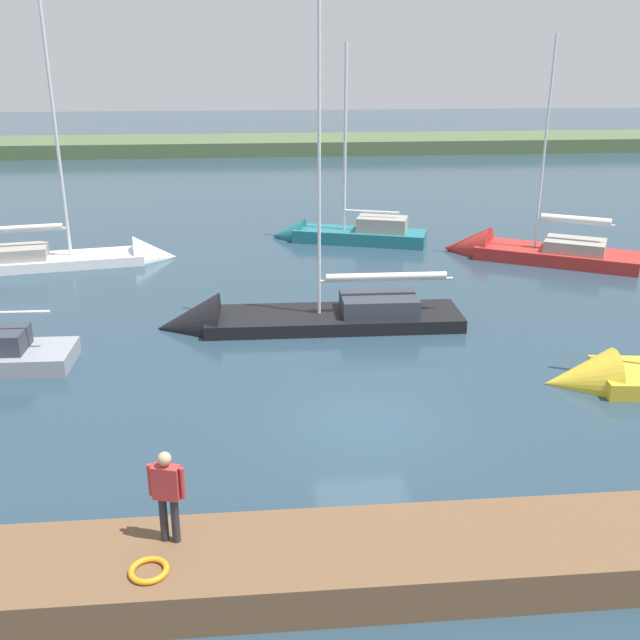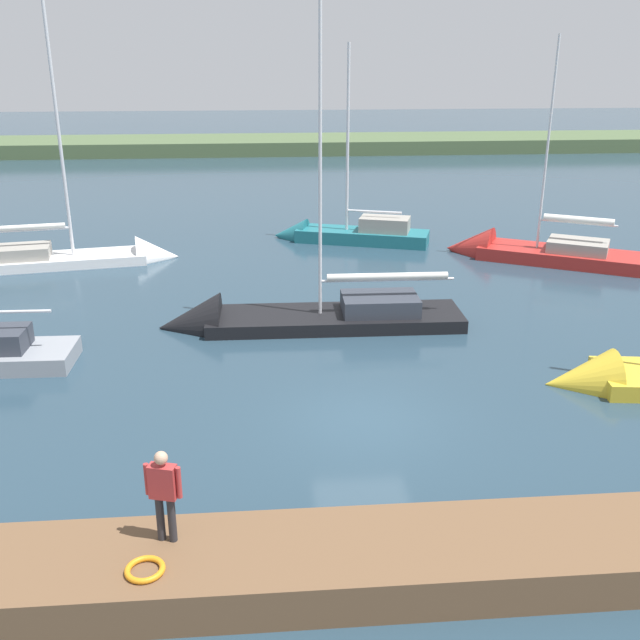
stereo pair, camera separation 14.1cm
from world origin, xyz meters
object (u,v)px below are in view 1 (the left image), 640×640
life_ring_buoy (149,570)px  sailboat_mid_channel (284,322)px  sailboat_near_dock (85,260)px  sailboat_behind_pier (521,253)px  sailboat_inner_slip (342,236)px  person_on_dock (167,490)px

life_ring_buoy → sailboat_mid_channel: size_ratio=0.05×
sailboat_near_dock → sailboat_mid_channel: bearing=-55.0°
life_ring_buoy → sailboat_behind_pier: size_ratio=0.06×
sailboat_mid_channel → sailboat_inner_slip: size_ratio=1.25×
sailboat_mid_channel → sailboat_inner_slip: bearing=-105.4°
sailboat_behind_pier → sailboat_near_dock: sailboat_near_dock is taller
life_ring_buoy → sailboat_near_dock: bearing=-75.6°
sailboat_behind_pier → sailboat_inner_slip: sailboat_behind_pier is taller
sailboat_mid_channel → sailboat_near_dock: (8.29, -8.41, 0.03)m
person_on_dock → sailboat_behind_pier: bearing=-18.1°
life_ring_buoy → sailboat_near_dock: 22.17m
life_ring_buoy → sailboat_inner_slip: size_ratio=0.07×
sailboat_mid_channel → sailboat_near_dock: sailboat_mid_channel is taller
life_ring_buoy → sailboat_near_dock: sailboat_near_dock is taller
sailboat_inner_slip → person_on_dock: size_ratio=5.67×
life_ring_buoy → sailboat_inner_slip: bearing=-104.0°
person_on_dock → sailboat_mid_channel: bearing=4.4°
sailboat_near_dock → person_on_dock: size_ratio=6.77×
sailboat_mid_channel → sailboat_inner_slip: (-3.29, -11.31, 0.10)m
sailboat_inner_slip → person_on_dock: bearing=94.1°
life_ring_buoy → sailboat_behind_pier: 24.75m
person_on_dock → sailboat_inner_slip: bearing=2.1°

